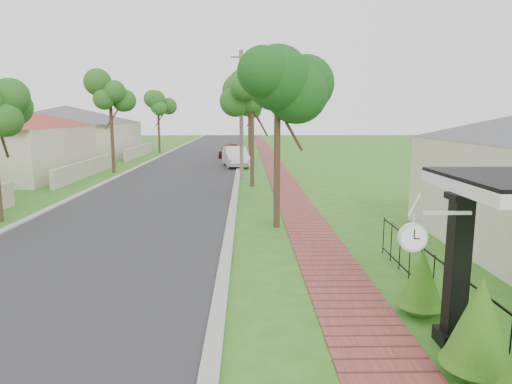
# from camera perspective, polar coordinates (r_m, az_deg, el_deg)

# --- Properties ---
(ground) EXTENTS (160.00, 160.00, 0.00)m
(ground) POSITION_cam_1_polar(r_m,az_deg,el_deg) (8.79, -9.24, -15.49)
(ground) COLOR #346718
(ground) RESTS_ON ground
(road) EXTENTS (7.00, 120.00, 0.02)m
(road) POSITION_cam_1_polar(r_m,az_deg,el_deg) (28.44, -9.69, 1.93)
(road) COLOR #28282B
(road) RESTS_ON ground
(kerb_right) EXTENTS (0.30, 120.00, 0.10)m
(kerb_right) POSITION_cam_1_polar(r_m,az_deg,el_deg) (28.14, -2.31, 1.97)
(kerb_right) COLOR #9E9E99
(kerb_right) RESTS_ON ground
(kerb_left) EXTENTS (0.30, 120.00, 0.10)m
(kerb_left) POSITION_cam_1_polar(r_m,az_deg,el_deg) (29.20, -16.80, 1.85)
(kerb_left) COLOR #9E9E99
(kerb_left) RESTS_ON ground
(sidewalk) EXTENTS (1.50, 120.00, 0.03)m
(sidewalk) POSITION_cam_1_polar(r_m,az_deg,el_deg) (28.21, 2.98, 1.99)
(sidewalk) COLOR brown
(sidewalk) RESTS_ON ground
(porch_post) EXTENTS (0.48, 0.48, 2.52)m
(porch_post) POSITION_cam_1_polar(r_m,az_deg,el_deg) (8.08, 23.77, -9.92)
(porch_post) COLOR black
(porch_post) RESTS_ON ground
(picket_fence) EXTENTS (0.03, 8.02, 1.00)m
(picket_fence) POSITION_cam_1_polar(r_m,az_deg,el_deg) (9.27, 22.90, -11.23)
(picket_fence) COLOR black
(picket_fence) RESTS_ON ground
(street_trees) EXTENTS (10.70, 37.65, 5.89)m
(street_trees) POSITION_cam_1_polar(r_m,az_deg,el_deg) (34.98, -8.04, 10.81)
(street_trees) COLOR #382619
(street_trees) RESTS_ON ground
(hedge_row) EXTENTS (0.92, 4.23, 1.76)m
(hedge_row) POSITION_cam_1_polar(r_m,az_deg,el_deg) (7.32, 26.37, -15.42)
(hedge_row) COLOR #266213
(hedge_row) RESTS_ON ground
(far_house_grey) EXTENTS (15.56, 15.56, 4.60)m
(far_house_grey) POSITION_cam_1_polar(r_m,az_deg,el_deg) (44.92, -22.49, 7.09)
(far_house_grey) COLOR beige
(far_house_grey) RESTS_ON ground
(parked_car_red) EXTENTS (2.09, 3.90, 1.26)m
(parked_car_red) POSITION_cam_1_polar(r_m,az_deg,el_deg) (40.93, -3.27, 5.22)
(parked_car_red) COLOR maroon
(parked_car_red) RESTS_ON ground
(parked_car_white) EXTENTS (2.24, 4.59, 1.45)m
(parked_car_white) POSITION_cam_1_polar(r_m,az_deg,el_deg) (33.37, -2.58, 4.41)
(parked_car_white) COLOR silver
(parked_car_white) RESTS_ON ground
(near_tree) EXTENTS (2.19, 2.19, 5.63)m
(near_tree) POSITION_cam_1_polar(r_m,az_deg,el_deg) (14.94, 2.71, 12.54)
(near_tree) COLOR #382619
(near_tree) RESTS_ON ground
(utility_pole) EXTENTS (1.20, 0.24, 7.39)m
(utility_pole) POSITION_cam_1_polar(r_m,az_deg,el_deg) (26.87, -1.84, 9.64)
(utility_pole) COLOR #74655A
(utility_pole) RESTS_ON ground
(station_clock) EXTENTS (1.06, 0.13, 0.61)m
(station_clock) POSITION_cam_1_polar(r_m,az_deg,el_deg) (7.17, 19.28, -5.15)
(station_clock) COLOR white
(station_clock) RESTS_ON ground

